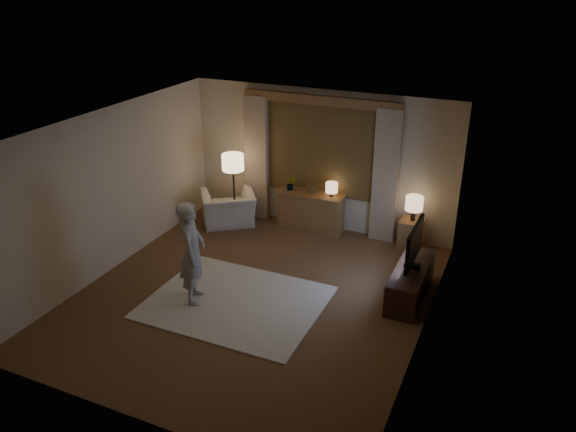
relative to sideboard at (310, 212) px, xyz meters
The scene contains 13 objects.
room 2.23m from the sideboard, 87.69° to the right, with size 5.04×5.54×2.64m.
rug 2.79m from the sideboard, 91.50° to the right, with size 2.50×2.00×0.02m, color beige.
sideboard is the anchor object (origin of this frame).
picture_frame 0.45m from the sideboard, behind, with size 0.16×0.02×0.20m, color brown.
plant 0.64m from the sideboard, behind, with size 0.17×0.13×0.30m, color #999999.
table_lamp_sideboard 0.68m from the sideboard, ahead, with size 0.22×0.22×0.30m.
floor_lamp 1.67m from the sideboard, 165.38° to the right, with size 0.41×0.41×1.40m.
armchair 1.58m from the sideboard, 165.39° to the right, with size 0.98×0.86×0.64m, color #EFE2C4.
side_table 1.90m from the sideboard, ahead, with size 0.40×0.40×0.56m, color brown.
table_lamp_side 1.97m from the sideboard, ahead, with size 0.30×0.30×0.44m.
tv_stand 2.73m from the sideboard, 35.03° to the right, with size 0.45×1.40×0.50m, color black.
tv 2.77m from the sideboard, 35.05° to the right, with size 0.23×0.94×0.68m.
person 3.05m from the sideboard, 102.42° to the right, with size 0.57×0.37×1.56m, color #A49E97.
Camera 1 is at (3.40, -6.38, 4.57)m, focal length 35.00 mm.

